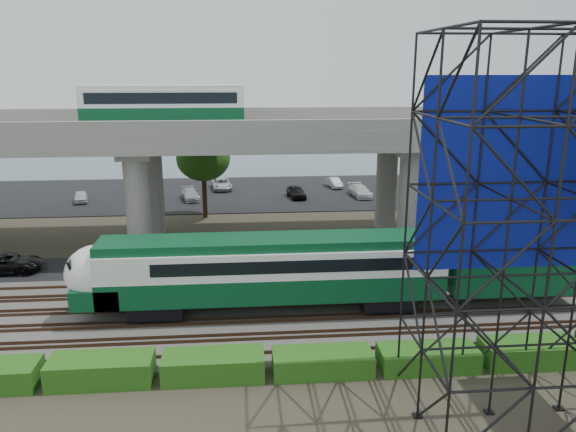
{
  "coord_description": "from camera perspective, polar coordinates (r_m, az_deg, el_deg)",
  "views": [
    {
      "loc": [
        -2.55,
        -27.38,
        13.77
      ],
      "look_at": [
        0.27,
        6.0,
        4.79
      ],
      "focal_mm": 35.0,
      "sensor_mm": 36.0,
      "label": 1
    }
  ],
  "objects": [
    {
      "name": "service_road",
      "position": [
        40.37,
        -0.93,
        -4.88
      ],
      "size": [
        90.0,
        5.0,
        0.08
      ],
      "primitive_type": "cube",
      "color": "black",
      "rests_on": "ground"
    },
    {
      "name": "scaffold_tower",
      "position": [
        23.38,
        24.68,
        -2.03
      ],
      "size": [
        9.36,
        6.36,
        15.0
      ],
      "color": "black",
      "rests_on": "ground"
    },
    {
      "name": "overpass",
      "position": [
        43.78,
        -2.27,
        7.71
      ],
      "size": [
        80.0,
        12.0,
        12.4
      ],
      "color": "#9E9B93",
      "rests_on": "ground"
    },
    {
      "name": "ground",
      "position": [
        30.75,
        0.44,
        -11.59
      ],
      "size": [
        140.0,
        140.0,
        0.0
      ],
      "primitive_type": "plane",
      "color": "#474233",
      "rests_on": "ground"
    },
    {
      "name": "rail_tracks",
      "position": [
        32.43,
        0.11,
        -9.57
      ],
      "size": [
        90.0,
        9.52,
        0.16
      ],
      "color": "#472D1E",
      "rests_on": "ballast_bed"
    },
    {
      "name": "parked_cars",
      "position": [
        62.49,
        -1.56,
        2.91
      ],
      "size": [
        40.32,
        9.56,
        1.29
      ],
      "color": "silver",
      "rests_on": "parking_lot"
    },
    {
      "name": "hedge_strip",
      "position": [
        26.83,
        3.52,
        -14.52
      ],
      "size": [
        34.6,
        1.8,
        1.2
      ],
      "color": "#205112",
      "rests_on": "ground"
    },
    {
      "name": "trees",
      "position": [
        44.36,
        -7.51,
        4.23
      ],
      "size": [
        40.94,
        16.94,
        7.69
      ],
      "color": "#382314",
      "rests_on": "ground"
    },
    {
      "name": "harbor_water",
      "position": [
        84.55,
        -3.05,
        5.63
      ],
      "size": [
        140.0,
        40.0,
        0.03
      ],
      "primitive_type": "cube",
      "color": "#3F5567",
      "rests_on": "ground"
    },
    {
      "name": "commuter_train",
      "position": [
        31.56,
        2.32,
        -5.19
      ],
      "size": [
        29.3,
        3.06,
        4.3
      ],
      "color": "black",
      "rests_on": "rail_tracks"
    },
    {
      "name": "parking_lot",
      "position": [
        62.95,
        -2.4,
        2.4
      ],
      "size": [
        90.0,
        18.0,
        0.08
      ],
      "primitive_type": "cube",
      "color": "black",
      "rests_on": "ground"
    },
    {
      "name": "ballast_bed",
      "position": [
        32.51,
        0.11,
        -9.86
      ],
      "size": [
        90.0,
        12.0,
        0.2
      ],
      "primitive_type": "cube",
      "color": "slate",
      "rests_on": "ground"
    },
    {
      "name": "suv",
      "position": [
        42.99,
        -26.74,
        -4.29
      ],
      "size": [
        4.87,
        2.37,
        1.33
      ],
      "primitive_type": "imported",
      "rotation": [
        0.0,
        0.0,
        1.6
      ],
      "color": "black",
      "rests_on": "service_road"
    }
  ]
}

